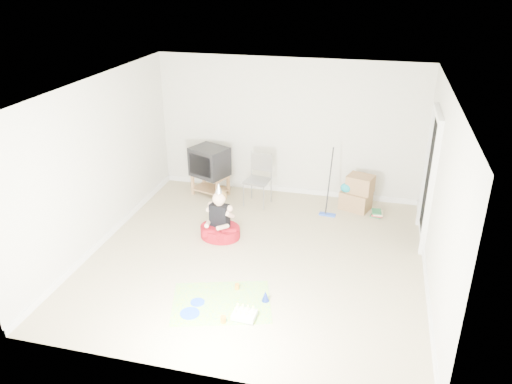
% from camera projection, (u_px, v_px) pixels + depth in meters
% --- Properties ---
extents(ground, '(5.00, 5.00, 0.00)m').
position_uv_depth(ground, '(256.00, 256.00, 7.65)').
color(ground, tan).
rests_on(ground, ground).
extents(doorway_recess, '(0.02, 0.90, 2.05)m').
position_uv_depth(doorway_recess, '(430.00, 181.00, 7.74)').
color(doorway_recess, black).
rests_on(doorway_recess, ground).
extents(tv_stand, '(0.75, 0.60, 0.41)m').
position_uv_depth(tv_stand, '(210.00, 183.00, 9.62)').
color(tv_stand, '#946A43').
rests_on(tv_stand, ground).
extents(crt_tv, '(0.80, 0.74, 0.55)m').
position_uv_depth(crt_tv, '(210.00, 162.00, 9.44)').
color(crt_tv, black).
rests_on(crt_tv, tv_stand).
extents(folding_chair, '(0.50, 0.48, 0.97)m').
position_uv_depth(folding_chair, '(257.00, 181.00, 9.14)').
color(folding_chair, gray).
rests_on(folding_chair, ground).
extents(cardboard_boxes, '(0.63, 0.54, 0.65)m').
position_uv_depth(cardboard_boxes, '(357.00, 193.00, 9.03)').
color(cardboard_boxes, '#946D47').
rests_on(cardboard_boxes, ground).
extents(floor_mop, '(0.30, 0.39, 1.17)m').
position_uv_depth(floor_mop, '(328.00, 202.00, 8.80)').
color(floor_mop, blue).
rests_on(floor_mop, ground).
extents(book_pile, '(0.23, 0.27, 0.11)m').
position_uv_depth(book_pile, '(378.00, 213.00, 8.87)').
color(book_pile, '#22663A').
rests_on(book_pile, ground).
extents(seated_woman, '(0.77, 0.77, 0.96)m').
position_uv_depth(seated_woman, '(220.00, 225.00, 8.12)').
color(seated_woman, '#A00E1A').
rests_on(seated_woman, ground).
extents(party_mat, '(1.50, 1.26, 0.01)m').
position_uv_depth(party_mat, '(221.00, 302.00, 6.60)').
color(party_mat, '#E73073').
rests_on(party_mat, ground).
extents(birthday_cake, '(0.30, 0.24, 0.14)m').
position_uv_depth(birthday_cake, '(244.00, 315.00, 6.29)').
color(birthday_cake, white).
rests_on(birthday_cake, party_mat).
extents(blue_plate_near, '(0.23, 0.23, 0.01)m').
position_uv_depth(blue_plate_near, '(198.00, 302.00, 6.59)').
color(blue_plate_near, blue).
rests_on(blue_plate_near, party_mat).
extents(blue_plate_far, '(0.35, 0.35, 0.01)m').
position_uv_depth(blue_plate_far, '(190.00, 313.00, 6.38)').
color(blue_plate_far, blue).
rests_on(blue_plate_far, party_mat).
extents(orange_cup_near, '(0.07, 0.07, 0.07)m').
position_uv_depth(orange_cup_near, '(237.00, 287.00, 6.86)').
color(orange_cup_near, orange).
rests_on(orange_cup_near, party_mat).
extents(orange_cup_far, '(0.10, 0.10, 0.08)m').
position_uv_depth(orange_cup_far, '(223.00, 319.00, 6.21)').
color(orange_cup_far, orange).
rests_on(orange_cup_far, party_mat).
extents(blue_party_hat, '(0.11, 0.11, 0.15)m').
position_uv_depth(blue_party_hat, '(265.00, 296.00, 6.59)').
color(blue_party_hat, '#192FAF').
rests_on(blue_party_hat, party_mat).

